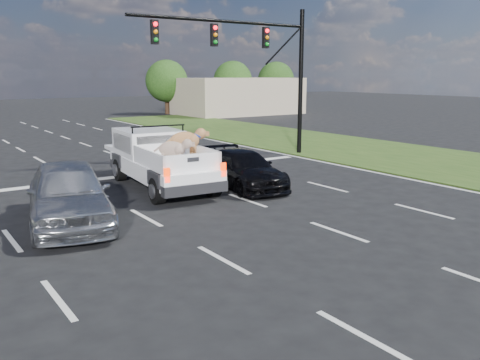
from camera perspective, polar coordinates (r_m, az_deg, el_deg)
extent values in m
plane|color=black|center=(12.12, 5.09, -7.25)|extent=(160.00, 160.00, 0.00)
cube|color=silver|center=(16.29, -13.44, -2.53)|extent=(0.12, 60.00, 0.01)
cube|color=silver|center=(17.80, -2.91, -1.01)|extent=(0.12, 60.00, 0.01)
cube|color=silver|center=(19.82, 5.72, 0.27)|extent=(0.12, 60.00, 0.01)
cube|color=silver|center=(22.25, 12.72, 1.30)|extent=(0.15, 60.00, 0.01)
cube|color=silver|center=(20.55, -12.98, 0.44)|extent=(17.00, 0.45, 0.01)
cube|color=#264715|center=(25.46, 19.16, 2.28)|extent=(8.00, 60.00, 0.06)
cylinder|color=black|center=(25.68, 6.82, 10.71)|extent=(0.22, 0.22, 7.00)
cylinder|color=black|center=(23.07, -1.84, 17.39)|extent=(9.00, 0.14, 0.14)
cube|color=black|center=(24.34, 2.90, 15.67)|extent=(0.30, 0.18, 0.95)
sphere|color=#F30712|center=(24.27, 3.08, 16.39)|extent=(0.18, 0.18, 0.18)
cube|color=black|center=(22.75, -2.93, 15.94)|extent=(0.30, 0.18, 0.95)
sphere|color=#F30712|center=(22.68, -2.78, 16.72)|extent=(0.18, 0.18, 0.18)
cube|color=black|center=(21.41, -9.57, 16.06)|extent=(0.30, 0.18, 0.95)
sphere|color=#F30712|center=(21.34, -9.47, 16.89)|extent=(0.18, 0.18, 0.18)
cube|color=tan|center=(51.93, -0.18, 9.41)|extent=(12.00, 7.00, 3.60)
cylinder|color=#332114|center=(52.37, -8.18, 8.52)|extent=(0.44, 0.44, 2.16)
sphere|color=#17370F|center=(52.29, -8.25, 10.95)|extent=(4.20, 4.20, 4.20)
cylinder|color=#332114|center=(56.39, -0.81, 8.86)|extent=(0.44, 0.44, 2.16)
sphere|color=#17370F|center=(56.32, -0.82, 11.12)|extent=(4.20, 4.20, 4.20)
cylinder|color=#332114|center=(59.94, 4.02, 9.01)|extent=(0.44, 0.44, 2.16)
sphere|color=#17370F|center=(59.87, 4.05, 11.13)|extent=(4.20, 4.20, 4.20)
cylinder|color=black|center=(15.86, -9.25, -1.22)|extent=(0.38, 0.86, 0.83)
cylinder|color=black|center=(16.59, -3.07, -0.51)|extent=(0.38, 0.86, 0.83)
cylinder|color=black|center=(19.65, -13.34, 1.12)|extent=(0.38, 0.86, 0.83)
cylinder|color=black|center=(20.24, -8.15, 1.63)|extent=(0.38, 0.86, 0.83)
cube|color=white|center=(18.04, -8.73, 1.36)|extent=(2.62, 5.98, 0.57)
cube|color=white|center=(19.20, -10.25, 4.22)|extent=(2.24, 2.70, 0.94)
cube|color=black|center=(18.03, -8.95, 3.89)|extent=(1.69, 0.19, 0.68)
cylinder|color=black|center=(18.09, -9.18, 6.01)|extent=(1.97, 0.24, 0.05)
cube|color=black|center=(16.81, -7.20, 1.52)|extent=(2.20, 2.96, 0.07)
cube|color=white|center=(16.44, -10.24, 2.32)|extent=(0.35, 2.79, 0.57)
cube|color=white|center=(17.12, -4.34, 2.85)|extent=(0.35, 2.79, 0.57)
cube|color=white|center=(15.53, -5.34, 1.91)|extent=(1.95, 0.27, 0.57)
cube|color=red|center=(15.02, -8.21, 0.52)|extent=(0.18, 0.08, 0.44)
cube|color=red|center=(15.77, -1.89, 1.17)|extent=(0.18, 0.08, 0.44)
cube|color=black|center=(15.54, -5.06, -0.96)|extent=(2.12, 0.52, 0.33)
imported|color=#ACAEB3|center=(14.17, -18.70, -1.43)|extent=(3.05, 5.33, 1.71)
imported|color=black|center=(17.99, 0.35, 1.23)|extent=(2.43, 4.66, 1.29)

